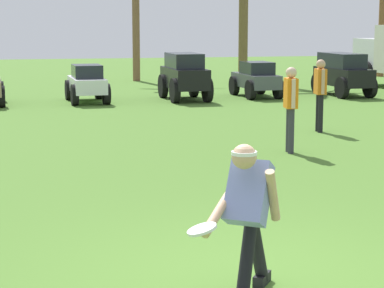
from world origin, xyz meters
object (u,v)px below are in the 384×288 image
(frisbee_thrower, at_px, (249,212))
(parked_car_slot_g, at_px, (343,73))
(parked_car_slot_e, at_px, (184,75))
(parked_car_slot_f, at_px, (256,79))
(parked_car_slot_d, at_px, (87,83))
(teammate_midfield, at_px, (320,89))
(frisbee_in_flight, at_px, (202,229))
(teammate_near_sideline, at_px, (291,101))

(frisbee_thrower, bearing_deg, parked_car_slot_g, 63.85)
(parked_car_slot_e, xyz_separation_m, parked_car_slot_f, (2.35, 0.34, -0.18))
(parked_car_slot_d, bearing_deg, parked_car_slot_e, 0.75)
(teammate_midfield, relative_size, parked_car_slot_d, 0.69)
(frisbee_thrower, distance_m, frisbee_in_flight, 0.61)
(frisbee_in_flight, bearing_deg, parked_car_slot_f, 71.38)
(frisbee_thrower, xyz_separation_m, parked_car_slot_d, (-0.13, 16.02, -0.22))
(parked_car_slot_f, bearing_deg, parked_car_slot_g, -3.00)
(frisbee_thrower, height_order, parked_car_slot_g, frisbee_thrower)
(frisbee_in_flight, xyz_separation_m, parked_car_slot_d, (0.37, 16.37, -0.20))
(frisbee_in_flight, relative_size, parked_car_slot_d, 0.12)
(frisbee_thrower, relative_size, parked_car_slot_g, 0.57)
(frisbee_thrower, height_order, teammate_midfield, teammate_midfield)
(frisbee_in_flight, bearing_deg, teammate_midfield, 63.01)
(frisbee_thrower, bearing_deg, frisbee_in_flight, -144.32)
(teammate_near_sideline, xyz_separation_m, parked_car_slot_f, (2.32, 9.58, -0.38))
(frisbee_thrower, bearing_deg, parked_car_slot_d, 90.45)
(parked_car_slot_f, bearing_deg, frisbee_thrower, -107.44)
(parked_car_slot_f, bearing_deg, frisbee_in_flight, -108.62)
(parked_car_slot_e, distance_m, parked_car_slot_f, 2.38)
(parked_car_slot_g, bearing_deg, parked_car_slot_d, -178.39)
(parked_car_slot_d, xyz_separation_m, parked_car_slot_e, (2.92, 0.04, 0.18))
(teammate_near_sideline, distance_m, parked_car_slot_g, 10.75)
(frisbee_in_flight, relative_size, teammate_midfield, 0.17)
(teammate_midfield, distance_m, parked_car_slot_e, 7.14)
(parked_car_slot_d, relative_size, parked_car_slot_e, 0.94)
(teammate_midfield, xyz_separation_m, parked_car_slot_e, (-1.51, 6.98, -0.20))
(frisbee_in_flight, height_order, teammate_midfield, teammate_midfield)
(frisbee_in_flight, relative_size, parked_car_slot_f, 0.12)
(teammate_midfield, distance_m, parked_car_slot_f, 7.37)
(frisbee_in_flight, xyz_separation_m, parked_car_slot_g, (8.47, 16.60, -0.04))
(parked_car_slot_d, bearing_deg, teammate_midfield, -57.43)
(frisbee_thrower, distance_m, parked_car_slot_g, 18.10)
(frisbee_thrower, bearing_deg, teammate_near_sideline, 67.45)
(frisbee_thrower, xyz_separation_m, parked_car_slot_g, (7.98, 16.24, -0.07))
(teammate_near_sideline, relative_size, parked_car_slot_f, 0.69)
(parked_car_slot_d, relative_size, parked_car_slot_g, 0.91)
(frisbee_in_flight, xyz_separation_m, teammate_midfield, (4.80, 9.43, 0.18))
(parked_car_slot_e, relative_size, parked_car_slot_g, 0.97)
(parked_car_slot_e, bearing_deg, frisbee_in_flight, -101.33)
(parked_car_slot_d, xyz_separation_m, parked_car_slot_f, (5.27, 0.38, 0.00))
(frisbee_thrower, height_order, frisbee_in_flight, frisbee_thrower)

